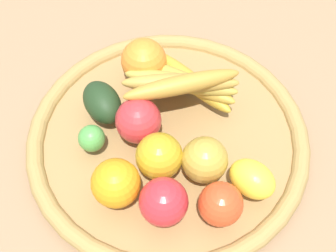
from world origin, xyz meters
The scene contains 13 objects.
ground_plane centered at (0.00, 0.00, 0.00)m, with size 2.40×2.40×0.00m, color #927150.
basket centered at (0.00, 0.00, 0.01)m, with size 0.47×0.47×0.03m.
apple_3 centered at (0.00, 0.09, 0.07)m, with size 0.07×0.07×0.07m, color #B59337.
apple_1 centered at (0.04, -0.03, 0.07)m, with size 0.07×0.07×0.07m, color red.
banana_bunch centered at (-0.06, -0.04, 0.08)m, with size 0.19×0.19×0.09m.
apple_2 centered at (0.09, 0.11, 0.07)m, with size 0.07×0.07×0.07m, color red.
orange_0 centered at (-0.04, -0.12, 0.07)m, with size 0.08×0.08×0.08m, color orange.
orange_1 centered at (0.13, 0.04, 0.07)m, with size 0.07×0.07×0.07m, color orange.
apple_4 centered at (0.03, 0.16, 0.06)m, with size 0.06×0.06×0.06m, color #D74621.
lime_0 centered at (0.11, -0.05, 0.05)m, with size 0.04×0.04×0.04m, color #4E9D44.
avocado centered at (0.06, -0.10, 0.06)m, with size 0.08×0.06×0.06m, color #1F361B.
lemon_0 centered at (-0.04, 0.15, 0.06)m, with size 0.07×0.05×0.05m, color yellow.
apple_0 centered at (0.05, 0.04, 0.07)m, with size 0.07×0.07×0.07m, color gold.
Camera 1 is at (0.27, 0.35, 0.69)m, focal length 52.35 mm.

